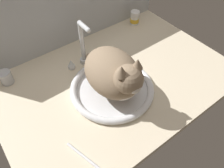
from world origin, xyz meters
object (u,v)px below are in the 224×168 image
object	(u,v)px
pill_bottle	(135,18)
toothbrush	(88,160)
sink_basin	(112,88)
cat	(115,74)
metal_jar	(6,77)
faucet	(83,48)

from	to	relation	value
pill_bottle	toothbrush	world-z (taller)	pill_bottle
sink_basin	cat	xyz separation A→B (cm)	(-0.15, -1.86, 10.52)
cat	toothbrush	world-z (taller)	cat
cat	metal_jar	size ratio (longest dim) A/B	6.14
faucet	pill_bottle	size ratio (longest dim) A/B	2.90
faucet	pill_bottle	distance (cm)	42.73
sink_basin	pill_bottle	distance (cm)	52.58
cat	toothbrush	distance (cm)	32.91
metal_jar	toothbrush	distance (cm)	52.71
pill_bottle	metal_jar	bearing A→B (deg)	-178.95
cat	sink_basin	bearing A→B (deg)	85.48
pill_bottle	toothbrush	size ratio (longest dim) A/B	0.43
faucet	cat	size ratio (longest dim) A/B	0.62
pill_bottle	toothbrush	distance (cm)	84.79
pill_bottle	faucet	bearing A→B (deg)	-164.73
faucet	cat	xyz separation A→B (cm)	(-0.15, -23.63, 2.89)
faucet	cat	bearing A→B (deg)	-90.36
faucet	toothbrush	xyz separation A→B (cm)	(-25.04, -42.03, -8.28)
cat	pill_bottle	world-z (taller)	cat
metal_jar	toothbrush	size ratio (longest dim) A/B	0.33
sink_basin	pill_bottle	size ratio (longest dim) A/B	4.54
sink_basin	faucet	bearing A→B (deg)	90.00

